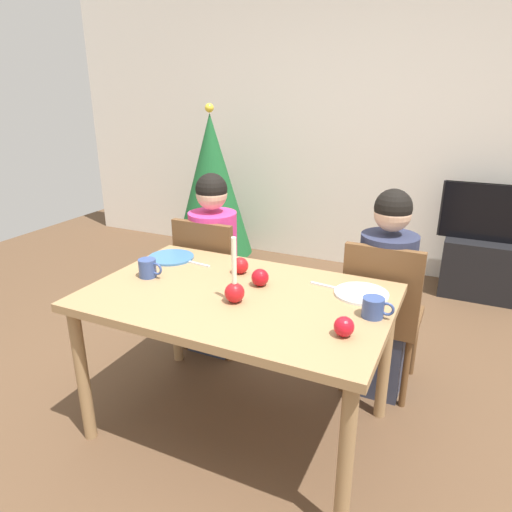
{
  "coord_description": "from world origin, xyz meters",
  "views": [
    {
      "loc": [
        0.91,
        -1.74,
        1.65
      ],
      "look_at": [
        0.0,
        0.2,
        0.87
      ],
      "focal_mm": 32.53,
      "sensor_mm": 36.0,
      "label": 1
    }
  ],
  "objects_px": {
    "person_right_child": "(384,298)",
    "plate_right": "(361,293)",
    "mug_left": "(148,268)",
    "apple_by_left_plate": "(344,327)",
    "tv": "(493,213)",
    "candle_centerpiece": "(234,289)",
    "apple_near_candle": "(260,277)",
    "apple_by_right_mug": "(240,265)",
    "dining_table": "(238,310)",
    "mug_right": "(374,308)",
    "person_left_child": "(214,267)",
    "christmas_tree": "(212,185)",
    "chair_right": "(382,310)",
    "plate_left": "(171,257)",
    "tv_stand": "(483,268)",
    "chair_left": "(212,277)"
  },
  "relations": [
    {
      "from": "chair_left",
      "to": "christmas_tree",
      "type": "xyz_separation_m",
      "value": [
        -0.78,
        1.36,
        0.28
      ]
    },
    {
      "from": "chair_right",
      "to": "plate_left",
      "type": "xyz_separation_m",
      "value": [
        -1.12,
        -0.35,
        0.24
      ]
    },
    {
      "from": "plate_right",
      "to": "apple_by_right_mug",
      "type": "height_order",
      "value": "apple_by_right_mug"
    },
    {
      "from": "person_right_child",
      "to": "tv_stand",
      "type": "height_order",
      "value": "person_right_child"
    },
    {
      "from": "person_right_child",
      "to": "plate_left",
      "type": "relative_size",
      "value": 4.61
    },
    {
      "from": "dining_table",
      "to": "plate_right",
      "type": "relative_size",
      "value": 5.63
    },
    {
      "from": "dining_table",
      "to": "mug_left",
      "type": "xyz_separation_m",
      "value": [
        -0.5,
        -0.01,
        0.13
      ]
    },
    {
      "from": "christmas_tree",
      "to": "apple_by_right_mug",
      "type": "height_order",
      "value": "christmas_tree"
    },
    {
      "from": "mug_right",
      "to": "apple_by_right_mug",
      "type": "bearing_deg",
      "value": 164.83
    },
    {
      "from": "plate_right",
      "to": "mug_left",
      "type": "relative_size",
      "value": 1.88
    },
    {
      "from": "mug_left",
      "to": "person_right_child",
      "type": "bearing_deg",
      "value": 31.39
    },
    {
      "from": "tv_stand",
      "to": "apple_by_left_plate",
      "type": "xyz_separation_m",
      "value": [
        -0.55,
        -2.47,
        0.55
      ]
    },
    {
      "from": "tv_stand",
      "to": "candle_centerpiece",
      "type": "relative_size",
      "value": 2.11
    },
    {
      "from": "person_right_child",
      "to": "tv",
      "type": "xyz_separation_m",
      "value": [
        0.53,
        1.66,
        0.14
      ]
    },
    {
      "from": "chair_right",
      "to": "person_right_child",
      "type": "relative_size",
      "value": 0.77
    },
    {
      "from": "person_right_child",
      "to": "mug_right",
      "type": "xyz_separation_m",
      "value": [
        0.05,
        -0.61,
        0.22
      ]
    },
    {
      "from": "chair_right",
      "to": "apple_near_candle",
      "type": "height_order",
      "value": "chair_right"
    },
    {
      "from": "person_right_child",
      "to": "apple_near_candle",
      "type": "distance_m",
      "value": 0.76
    },
    {
      "from": "plate_right",
      "to": "apple_by_left_plate",
      "type": "relative_size",
      "value": 3.12
    },
    {
      "from": "candle_centerpiece",
      "to": "apple_near_candle",
      "type": "distance_m",
      "value": 0.22
    },
    {
      "from": "apple_near_candle",
      "to": "apple_by_right_mug",
      "type": "distance_m",
      "value": 0.19
    },
    {
      "from": "tv",
      "to": "plate_right",
      "type": "xyz_separation_m",
      "value": [
        -0.58,
        -2.07,
        0.05
      ]
    },
    {
      "from": "christmas_tree",
      "to": "plate_right",
      "type": "relative_size",
      "value": 6.11
    },
    {
      "from": "chair_right",
      "to": "tv_stand",
      "type": "relative_size",
      "value": 1.41
    },
    {
      "from": "candle_centerpiece",
      "to": "plate_left",
      "type": "height_order",
      "value": "candle_centerpiece"
    },
    {
      "from": "tv",
      "to": "candle_centerpiece",
      "type": "xyz_separation_m",
      "value": [
        -1.07,
        -2.38,
        0.1
      ]
    },
    {
      "from": "dining_table",
      "to": "plate_left",
      "type": "bearing_deg",
      "value": 154.87
    },
    {
      "from": "person_left_child",
      "to": "christmas_tree",
      "type": "height_order",
      "value": "christmas_tree"
    },
    {
      "from": "mug_left",
      "to": "apple_by_left_plate",
      "type": "bearing_deg",
      "value": -8.71
    },
    {
      "from": "dining_table",
      "to": "apple_by_left_plate",
      "type": "bearing_deg",
      "value": -17.44
    },
    {
      "from": "chair_right",
      "to": "plate_left",
      "type": "distance_m",
      "value": 1.2
    },
    {
      "from": "person_left_child",
      "to": "mug_right",
      "type": "distance_m",
      "value": 1.29
    },
    {
      "from": "candle_centerpiece",
      "to": "apple_by_right_mug",
      "type": "height_order",
      "value": "candle_centerpiece"
    },
    {
      "from": "person_left_child",
      "to": "person_right_child",
      "type": "distance_m",
      "value": 1.07
    },
    {
      "from": "chair_left",
      "to": "chair_right",
      "type": "xyz_separation_m",
      "value": [
        1.07,
        0.0,
        0.0
      ]
    },
    {
      "from": "person_right_child",
      "to": "plate_right",
      "type": "distance_m",
      "value": 0.45
    },
    {
      "from": "tv",
      "to": "mug_right",
      "type": "xyz_separation_m",
      "value": [
        -0.48,
        -2.27,
        0.08
      ]
    },
    {
      "from": "tv_stand",
      "to": "plate_right",
      "type": "relative_size",
      "value": 2.57
    },
    {
      "from": "dining_table",
      "to": "person_right_child",
      "type": "distance_m",
      "value": 0.86
    },
    {
      "from": "apple_by_right_mug",
      "to": "apple_by_left_plate",
      "type": "bearing_deg",
      "value": -31.69
    },
    {
      "from": "person_right_child",
      "to": "mug_right",
      "type": "relative_size",
      "value": 8.8
    },
    {
      "from": "dining_table",
      "to": "apple_near_candle",
      "type": "relative_size",
      "value": 16.53
    },
    {
      "from": "chair_left",
      "to": "tv_stand",
      "type": "bearing_deg",
      "value": 46.57
    },
    {
      "from": "dining_table",
      "to": "tv_stand",
      "type": "relative_size",
      "value": 2.19
    },
    {
      "from": "mug_right",
      "to": "apple_by_right_mug",
      "type": "relative_size",
      "value": 1.57
    },
    {
      "from": "tv",
      "to": "mug_left",
      "type": "height_order",
      "value": "tv"
    },
    {
      "from": "person_left_child",
      "to": "christmas_tree",
      "type": "xyz_separation_m",
      "value": [
        -0.78,
        1.32,
        0.22
      ]
    },
    {
      "from": "chair_right",
      "to": "apple_by_left_plate",
      "type": "relative_size",
      "value": 11.28
    },
    {
      "from": "tv",
      "to": "plate_left",
      "type": "xyz_separation_m",
      "value": [
        -1.65,
        -2.04,
        0.05
      ]
    },
    {
      "from": "tv",
      "to": "dining_table",
      "type": "bearing_deg",
      "value": -115.53
    }
  ]
}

